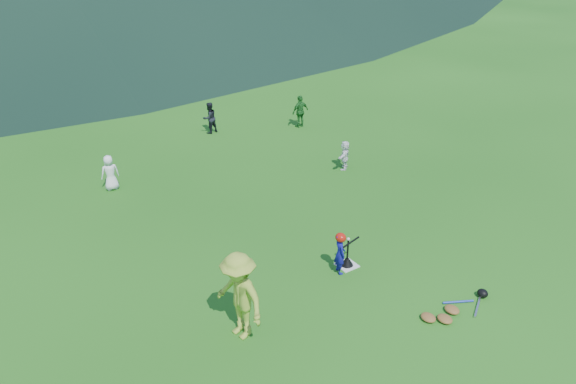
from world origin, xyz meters
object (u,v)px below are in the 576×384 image
(equipment_pile, at_px, (453,310))
(home_plate, at_px, (347,265))
(batting_tee, at_px, (347,261))
(fielder_a, at_px, (110,173))
(fielder_d, at_px, (345,155))
(adult_coach, at_px, (239,296))
(fielder_b, at_px, (210,118))
(fielder_c, at_px, (300,111))
(batter_child, at_px, (340,254))

(equipment_pile, bearing_deg, home_plate, 106.11)
(batting_tee, bearing_deg, home_plate, 0.00)
(fielder_a, height_order, fielder_d, fielder_a)
(home_plate, distance_m, batting_tee, 0.12)
(adult_coach, xyz_separation_m, equipment_pile, (4.02, -1.90, -0.88))
(home_plate, bearing_deg, adult_coach, -168.43)
(adult_coach, bearing_deg, batting_tee, 90.66)
(fielder_b, distance_m, fielder_c, 3.44)
(fielder_c, relative_size, batting_tee, 1.83)
(adult_coach, height_order, fielder_d, adult_coach)
(adult_coach, bearing_deg, batter_child, 90.07)
(fielder_c, bearing_deg, fielder_a, 4.40)
(fielder_b, distance_m, batting_tee, 9.72)
(fielder_a, distance_m, fielder_c, 7.83)
(fielder_c, xyz_separation_m, equipment_pile, (-3.71, -10.82, -0.55))
(fielder_c, height_order, fielder_d, fielder_c)
(adult_coach, distance_m, batting_tee, 3.44)
(fielder_b, height_order, batting_tee, fielder_b)
(batter_child, relative_size, adult_coach, 0.54)
(adult_coach, height_order, batting_tee, adult_coach)
(batting_tee, bearing_deg, adult_coach, -168.43)
(batter_child, bearing_deg, home_plate, -56.87)
(equipment_pile, bearing_deg, fielder_d, 68.73)
(fielder_c, bearing_deg, batting_tee, 57.48)
(home_plate, relative_size, batter_child, 0.44)
(fielder_c, bearing_deg, batter_child, 56.09)
(batting_tee, bearing_deg, fielder_d, 51.57)
(home_plate, relative_size, fielder_d, 0.47)
(fielder_d, bearing_deg, batter_child, 8.57)
(batter_child, relative_size, fielder_a, 0.94)
(fielder_d, distance_m, equipment_pile, 7.41)
(home_plate, relative_size, equipment_pile, 0.25)
(adult_coach, distance_m, fielder_b, 11.27)
(batter_child, relative_size, batting_tee, 1.50)
(home_plate, xyz_separation_m, fielder_c, (4.45, 8.25, 0.61))
(fielder_b, height_order, fielder_d, fielder_b)
(fielder_a, bearing_deg, fielder_c, -168.41)
(fielder_b, height_order, equipment_pile, fielder_b)
(fielder_d, bearing_deg, fielder_c, -145.74)
(home_plate, height_order, fielder_a, fielder_a)
(fielder_b, height_order, fielder_c, fielder_c)
(fielder_d, bearing_deg, adult_coach, -4.48)
(fielder_b, xyz_separation_m, fielder_d, (2.13, -5.31, -0.11))
(equipment_pile, bearing_deg, fielder_b, 87.40)
(batter_child, height_order, batting_tee, batter_child)
(fielder_c, distance_m, fielder_d, 4.07)
(fielder_c, distance_m, equipment_pile, 11.45)
(adult_coach, relative_size, batting_tee, 2.77)
(batter_child, height_order, fielder_a, fielder_a)
(fielder_c, height_order, equipment_pile, fielder_c)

